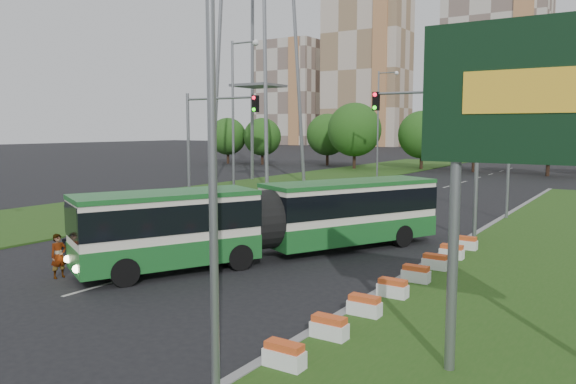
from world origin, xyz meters
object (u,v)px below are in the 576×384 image
Objects in this scene: traffic_mast_median at (445,136)px; pedestrian at (59,256)px; shopping_trolley at (103,268)px; articulated_bus at (270,218)px; car_left_near at (99,232)px; car_left_far at (276,202)px; traffic_mast_left at (207,134)px; billboard at (571,107)px.

traffic_mast_median is 19.09m from pedestrian.
articulated_bus is at bearing 45.41° from shopping_trolley.
articulated_bus is at bearing -122.79° from traffic_mast_median.
car_left_near is at bearing 128.66° from shopping_trolley.
traffic_mast_median is at bearing 44.12° from shopping_trolley.
traffic_mast_median is 1.99× the size of car_left_near.
car_left_far is 17.45m from shopping_trolley.
traffic_mast_left is at bearing -119.81° from car_left_far.
traffic_mast_left is 12.75m from articulated_bus.
traffic_mast_left is 16.14m from pedestrian.
traffic_mast_left is (-15.16, -1.00, 0.00)m from traffic_mast_median.
car_left_far is (-12.29, 2.69, -4.60)m from traffic_mast_median.
billboard is 22.27m from car_left_near.
traffic_mast_left reaches higher than car_left_far.
car_left_far is at bearing 149.06° from articulated_bus.
billboard is at bearing -5.23° from articulated_bus.
billboard is 27.74m from car_left_far.
car_left_near is 7.61× the size of shopping_trolley.
shopping_trolley is at bearing -51.04° from car_left_near.
billboard is at bearing -80.80° from pedestrian.
car_left_far is at bearing 136.59° from billboard.
shopping_trolley is (3.34, -17.12, -0.49)m from car_left_far.
billboard is 4.64× the size of pedestrian.
car_left_near is 0.88× the size of car_left_far.
shopping_trolley is (6.20, -13.43, -5.09)m from traffic_mast_left.
pedestrian is at bearing -122.64° from traffic_mast_median.
pedestrian is (-17.48, 0.38, -5.30)m from billboard.
shopping_trolley is (-3.68, -6.23, -1.46)m from articulated_bus.
traffic_mast_left reaches higher than articulated_bus.
articulated_bus is (9.88, -7.19, -3.63)m from traffic_mast_left.
traffic_mast_left is 4.64× the size of pedestrian.
traffic_mast_left is 1.75× the size of car_left_far.
traffic_mast_median is 13.40m from car_left_far.
car_left_near is at bearing -135.17° from articulated_bus.
articulated_bus is 4.26× the size of car_left_near.
pedestrian is at bearing 178.76° from billboard.
car_left_far is at bearing 52.19° from traffic_mast_left.
pedestrian is at bearing -74.89° from car_left_far.
traffic_mast_left is 6.56m from car_left_far.
traffic_mast_median is at bearing 25.28° from car_left_near.
car_left_far reaches higher than shopping_trolley.
shopping_trolley is at bearing -65.21° from traffic_mast_left.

